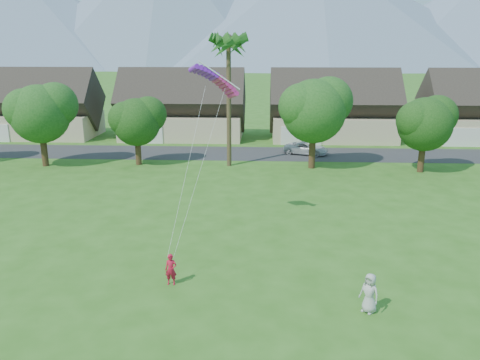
# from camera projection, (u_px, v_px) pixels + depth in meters

# --- Properties ---
(ground) EXTENTS (500.00, 500.00, 0.00)m
(ground) POSITION_uv_depth(u_px,v_px,m) (227.00, 341.00, 18.53)
(ground) COLOR #2D6019
(ground) RESTS_ON ground
(street) EXTENTS (90.00, 7.00, 0.01)m
(street) POSITION_uv_depth(u_px,v_px,m) (251.00, 154.00, 51.19)
(street) COLOR #2D2D30
(street) RESTS_ON ground
(kite_flyer) EXTENTS (0.58, 0.39, 1.58)m
(kite_flyer) POSITION_uv_depth(u_px,v_px,m) (171.00, 270.00, 22.75)
(kite_flyer) COLOR #B5142D
(kite_flyer) RESTS_ON ground
(watcher) EXTENTS (1.04, 1.03, 1.82)m
(watcher) POSITION_uv_depth(u_px,v_px,m) (369.00, 293.00, 20.33)
(watcher) COLOR #B0B0AB
(watcher) RESTS_ON ground
(parked_car) EXTENTS (5.17, 3.64, 1.31)m
(parked_car) POSITION_uv_depth(u_px,v_px,m) (306.00, 148.00, 50.72)
(parked_car) COLOR silver
(parked_car) RESTS_ON ground
(mountain_ridge) EXTENTS (540.00, 240.00, 70.00)m
(mountain_ridge) POSITION_uv_depth(u_px,v_px,m) (281.00, 14.00, 259.83)
(mountain_ridge) COLOR slate
(mountain_ridge) RESTS_ON ground
(houses_row) EXTENTS (72.75, 8.19, 8.86)m
(houses_row) POSITION_uv_depth(u_px,v_px,m) (257.00, 111.00, 58.87)
(houses_row) COLOR beige
(houses_row) RESTS_ON ground
(tree_row) EXTENTS (62.27, 6.67, 8.45)m
(tree_row) POSITION_uv_depth(u_px,v_px,m) (238.00, 117.00, 44.07)
(tree_row) COLOR #47301C
(tree_row) RESTS_ON ground
(fan_palm) EXTENTS (3.00, 3.00, 13.80)m
(fan_palm) POSITION_uv_depth(u_px,v_px,m) (228.00, 41.00, 42.78)
(fan_palm) COLOR #4C3D26
(fan_palm) RESTS_ON ground
(parafoil_kite) EXTENTS (3.30, 1.47, 0.50)m
(parafoil_kite) POSITION_uv_depth(u_px,v_px,m) (216.00, 78.00, 27.33)
(parafoil_kite) COLOR purple
(parafoil_kite) RESTS_ON ground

